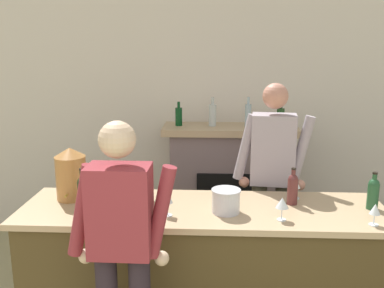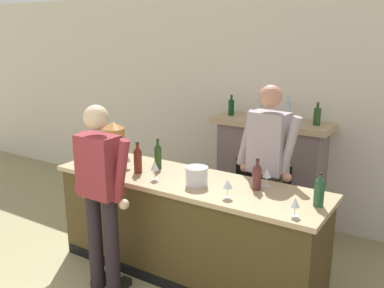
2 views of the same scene
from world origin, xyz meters
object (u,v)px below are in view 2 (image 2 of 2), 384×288
object	(u,v)px
wine_bottle_chardonnay_pale	(319,191)
wine_bottle_rose_blush	(118,158)
person_customer	(101,193)
wine_bottle_merlot_tall	(257,176)
person_bartender	(267,169)
copper_dispenser	(114,140)
wine_bottle_burgundy_dark	(138,159)
wine_glass_front_left	(267,174)
wine_bottle_cabernet_heavy	(109,154)
wine_glass_near_bucket	(127,157)
wine_glass_by_dispenser	(295,203)
wine_bottle_riesling_slim	(158,155)
fireplace_stone	(270,172)
wine_glass_front_right	(155,166)
wine_glass_back_row	(227,184)
ice_bucket_steel	(197,176)

from	to	relation	value
wine_bottle_chardonnay_pale	wine_bottle_rose_blush	world-z (taller)	wine_bottle_rose_blush
person_customer	wine_bottle_merlot_tall	world-z (taller)	person_customer
person_bartender	copper_dispenser	distance (m)	1.64
copper_dispenser	wine_bottle_rose_blush	distance (m)	0.48
wine_bottle_burgundy_dark	wine_glass_front_left	bearing A→B (deg)	14.59
copper_dispenser	wine_bottle_cabernet_heavy	distance (m)	0.32
wine_glass_near_bucket	wine_glass_by_dispenser	world-z (taller)	wine_glass_near_bucket
person_customer	wine_glass_front_left	distance (m)	1.46
person_bartender	wine_bottle_burgundy_dark	distance (m)	1.25
wine_bottle_merlot_tall	wine_bottle_riesling_slim	bearing A→B (deg)	178.91
copper_dispenser	person_customer	bearing A→B (deg)	-55.02
wine_bottle_chardonnay_pale	wine_bottle_burgundy_dark	distance (m)	1.72
person_customer	wine_bottle_cabernet_heavy	bearing A→B (deg)	126.26
wine_glass_front_left	fireplace_stone	bearing A→B (deg)	110.27
wine_bottle_burgundy_dark	wine_bottle_rose_blush	size ratio (longest dim) A/B	0.89
person_customer	wine_bottle_rose_blush	bearing A→B (deg)	113.65
wine_bottle_merlot_tall	wine_bottle_riesling_slim	xyz separation A→B (m)	(-1.08, 0.02, 0.01)
wine_bottle_riesling_slim	wine_bottle_rose_blush	bearing A→B (deg)	-126.94
wine_bottle_merlot_tall	wine_glass_by_dispenser	size ratio (longest dim) A/B	1.87
person_bartender	wine_bottle_chardonnay_pale	bearing A→B (deg)	-38.56
wine_glass_front_right	person_customer	bearing A→B (deg)	-114.45
wine_bottle_merlot_tall	wine_glass_front_left	distance (m)	0.13
wine_bottle_rose_blush	wine_bottle_chardonnay_pale	bearing A→B (deg)	6.94
person_customer	copper_dispenser	distance (m)	0.98
fireplace_stone	wine_glass_by_dispenser	xyz separation A→B (m)	(0.88, -1.72, 0.41)
fireplace_stone	wine_bottle_rose_blush	distance (m)	1.94
person_bartender	wine_glass_by_dispenser	size ratio (longest dim) A/B	12.29
person_bartender	copper_dispenser	world-z (taller)	person_bartender
wine_bottle_riesling_slim	wine_bottle_rose_blush	world-z (taller)	wine_bottle_rose_blush
wine_glass_front_left	wine_glass_by_dispenser	xyz separation A→B (m)	(0.43, -0.48, -0.01)
person_bartender	wine_bottle_merlot_tall	bearing A→B (deg)	-78.56
wine_bottle_cabernet_heavy	wine_glass_near_bucket	xyz separation A→B (m)	(0.17, 0.07, -0.03)
copper_dispenser	wine_bottle_rose_blush	size ratio (longest dim) A/B	1.18
wine_bottle_riesling_slim	wine_bottle_chardonnay_pale	xyz separation A→B (m)	(1.64, -0.09, -0.01)
wine_glass_near_bucket	wine_glass_front_left	xyz separation A→B (m)	(1.37, 0.28, -0.00)
wine_bottle_chardonnay_pale	wine_glass_front_right	size ratio (longest dim) A/B	1.51
wine_bottle_riesling_slim	wine_glass_front_right	world-z (taller)	wine_bottle_riesling_slim
person_customer	wine_glass_back_row	xyz separation A→B (m)	(1.00, 0.44, 0.14)
copper_dispenser	wine_bottle_rose_blush	world-z (taller)	copper_dispenser
person_customer	wine_bottle_burgundy_dark	bearing A→B (deg)	94.21
wine_bottle_chardonnay_pale	wine_glass_by_dispenser	bearing A→B (deg)	-107.27
wine_glass_back_row	copper_dispenser	bearing A→B (deg)	167.55
copper_dispenser	wine_bottle_riesling_slim	bearing A→B (deg)	-1.15
fireplace_stone	person_bartender	distance (m)	1.02
wine_bottle_riesling_slim	wine_bottle_rose_blush	size ratio (longest dim) A/B	0.88
fireplace_stone	wine_glass_near_bucket	bearing A→B (deg)	-121.07
ice_bucket_steel	wine_glass_near_bucket	size ratio (longest dim) A/B	1.21
wine_bottle_cabernet_heavy	wine_glass_front_right	size ratio (longest dim) A/B	1.78
wine_glass_front_right	wine_glass_front_left	size ratio (longest dim) A/B	1.12
wine_glass_front_right	wine_glass_by_dispenser	size ratio (longest dim) A/B	1.22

